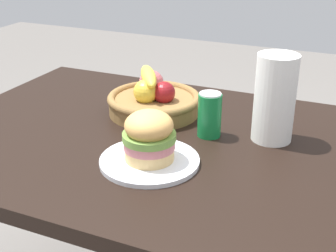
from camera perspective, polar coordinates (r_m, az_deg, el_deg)
dining_table at (r=1.33m, az=0.90°, el=-5.67°), size 1.40×0.90×0.75m
plate at (r=1.16m, az=-2.27°, el=-4.28°), size 0.25×0.25×0.01m
sandwich at (r=1.13m, az=-2.33°, el=-1.23°), size 0.13×0.13×0.13m
soda_can at (r=1.29m, az=5.11°, el=1.38°), size 0.07×0.07×0.13m
fruit_basket at (r=1.45m, az=-1.78°, el=3.30°), size 0.29×0.29×0.14m
paper_towel_roll at (r=1.27m, az=12.94°, el=3.32°), size 0.11×0.11×0.24m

